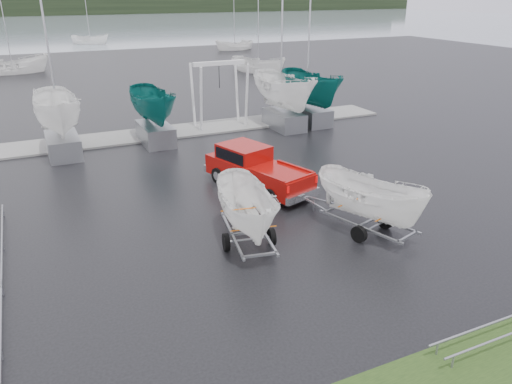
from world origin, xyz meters
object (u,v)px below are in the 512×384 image
(pickup_truck, at_px, (254,167))
(trailer_parked, at_px, (247,170))
(trailer_hitched, at_px, (374,162))
(boat_hoist, at_px, (219,85))

(pickup_truck, bearing_deg, trailer_parked, -134.18)
(pickup_truck, xyz_separation_m, trailer_hitched, (1.84, -5.89, 1.79))
(trailer_hitched, xyz_separation_m, boat_hoist, (0.57, 16.22, -0.06))
(trailer_hitched, relative_size, trailer_parked, 0.99)
(pickup_truck, xyz_separation_m, trailer_parked, (-2.46, -4.86, 1.81))
(boat_hoist, bearing_deg, trailer_parked, -107.77)
(trailer_parked, bearing_deg, boat_hoist, 82.63)
(trailer_hitched, xyz_separation_m, trailer_parked, (-4.30, 1.03, 0.02))
(trailer_hitched, bearing_deg, boat_hoist, 70.67)
(pickup_truck, distance_m, trailer_hitched, 6.43)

